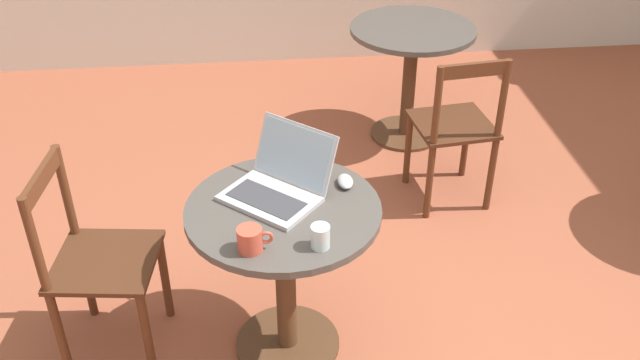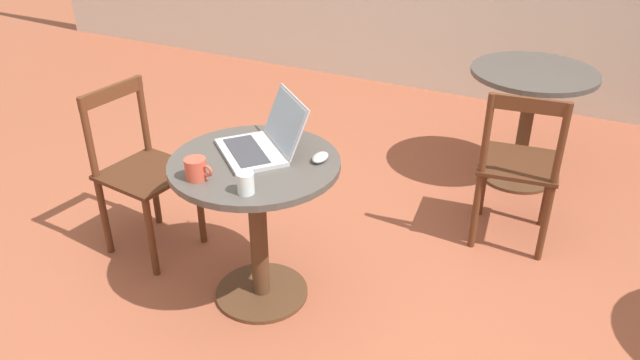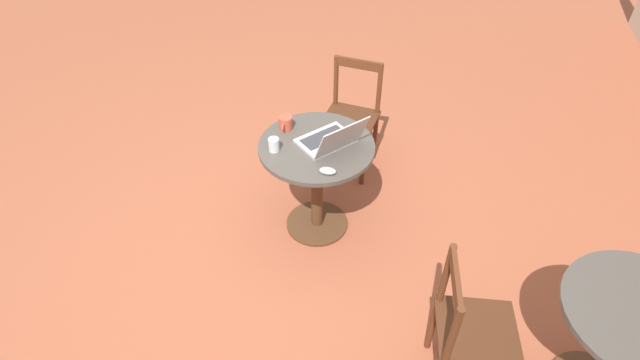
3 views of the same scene
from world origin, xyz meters
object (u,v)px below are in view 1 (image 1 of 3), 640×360
laptop (278,184)px  mouse (345,181)px  chair_near_left (96,262)px  cafe_table_far (411,57)px  drinking_glass (320,237)px  cafe_table_near (284,247)px  mug (250,239)px  chair_far_front (455,129)px

laptop → mouse: size_ratio=4.74×
chair_near_left → laptop: bearing=-0.4°
cafe_table_far → drinking_glass: drinking_glass is taller
chair_near_left → cafe_table_near: bearing=-7.2°
cafe_table_near → drinking_glass: (0.11, -0.24, 0.23)m
laptop → drinking_glass: laptop is taller
mouse → mug: mug is taller
chair_far_front → laptop: laptop is taller
mug → chair_near_left: bearing=152.0°
cafe_table_near → drinking_glass: 0.35m
chair_far_front → drinking_glass: bearing=-124.1°
cafe_table_far → drinking_glass: bearing=-110.9°
cafe_table_far → mug: (-0.98, -1.94, 0.23)m
cafe_table_near → cafe_table_far: same height
mug → drinking_glass: bearing=-1.7°
cafe_table_far → mouse: mouse is taller
mug → drinking_glass: (0.24, -0.01, -0.00)m
mug → chair_far_front: bearing=48.8°
cafe_table_near → laptop: 0.25m
cafe_table_far → cafe_table_near: bearing=-116.7°
chair_near_left → chair_far_front: (1.69, 0.89, 0.00)m
mouse → drinking_glass: size_ratio=1.17×
cafe_table_near → cafe_table_far: size_ratio=1.00×
cafe_table_near → chair_far_front: chair_far_front is taller
chair_far_front → laptop: bearing=-136.8°
cafe_table_near → mouse: mouse is taller
chair_near_left → chair_far_front: size_ratio=1.00×
chair_near_left → mug: size_ratio=6.98×
cafe_table_near → chair_near_left: chair_near_left is taller
chair_near_left → mouse: bearing=1.9°
chair_far_front → drinking_glass: chair_far_front is taller
chair_near_left → mug: chair_near_left is taller
cafe_table_near → mouse: (0.25, 0.13, 0.20)m
mouse → cafe_table_near: bearing=-153.2°
chair_far_front → mouse: 1.15m
cafe_table_far → drinking_glass: 2.10m
mouse → mug: size_ratio=0.80×
cafe_table_far → chair_near_left: size_ratio=0.85×
mouse → drinking_glass: bearing=-110.2°
chair_near_left → mug: bearing=-28.0°
chair_far_front → cafe_table_near: bearing=-133.8°
cafe_table_far → laptop: bearing=-118.3°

